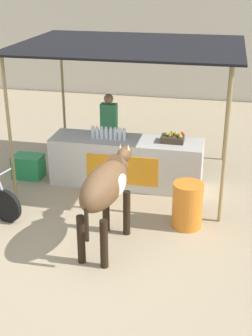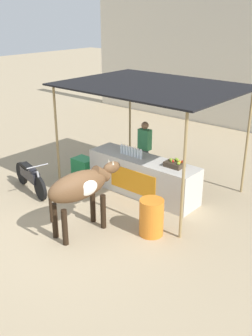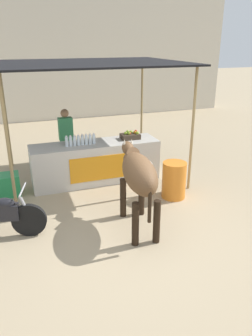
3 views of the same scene
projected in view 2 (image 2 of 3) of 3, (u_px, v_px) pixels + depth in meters
ground_plane at (80, 227)px, 8.57m from camera, size 60.00×60.00×0.00m
stall_counter at (143, 176)px, 9.94m from camera, size 3.00×0.82×0.96m
stall_awning at (152, 89)px, 9.34m from camera, size 4.20×3.20×2.75m
water_bottle_row at (131, 152)px, 9.89m from camera, size 0.70×0.07×0.25m
fruit_crate at (175, 164)px, 9.22m from camera, size 0.44×0.32×0.18m
vendor_behind_counter at (145, 150)px, 10.65m from camera, size 0.34×0.22×1.65m
cooler_box at (84, 166)px, 11.21m from camera, size 0.60×0.44×0.48m
water_barrel at (151, 217)px, 8.16m from camera, size 0.51×0.51×0.80m
cow at (81, 187)px, 8.02m from camera, size 0.70×1.85×1.44m
motorcycle_parked at (30, 176)px, 10.07m from camera, size 1.77×0.66×0.90m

